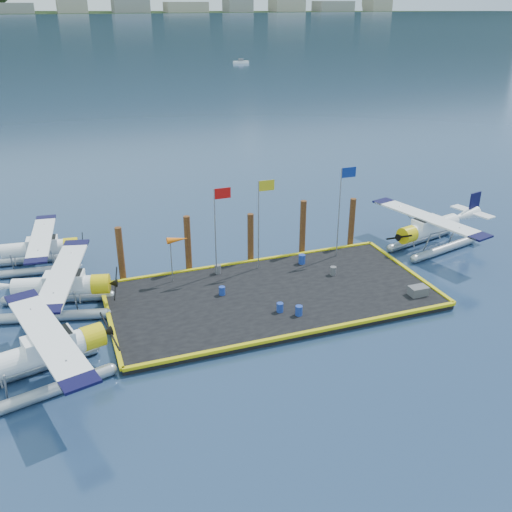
% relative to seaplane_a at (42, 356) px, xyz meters
% --- Properties ---
extents(ground, '(4000.00, 4000.00, 0.00)m').
position_rel_seaplane_a_xyz_m(ground, '(13.62, 4.28, -1.58)').
color(ground, navy).
rests_on(ground, ground).
extents(dock, '(20.00, 10.00, 0.40)m').
position_rel_seaplane_a_xyz_m(dock, '(13.62, 4.28, -1.38)').
color(dock, black).
rests_on(dock, ground).
extents(dock_bumpers, '(20.25, 10.25, 0.18)m').
position_rel_seaplane_a_xyz_m(dock_bumpers, '(13.62, 4.28, -1.09)').
color(dock_bumpers, '#CABB0B').
rests_on(dock_bumpers, dock).
extents(far_backdrop, '(3050.00, 2050.00, 810.00)m').
position_rel_seaplane_a_xyz_m(far_backdrop, '(253.53, 1741.80, 7.87)').
color(far_backdrop, black).
rests_on(far_backdrop, ground).
extents(seaplane_a, '(9.45, 10.19, 3.62)m').
position_rel_seaplane_a_xyz_m(seaplane_a, '(0.00, 0.00, 0.00)').
color(seaplane_a, '#9CA3AA').
rests_on(seaplane_a, ground).
extents(seaplane_b, '(9.16, 9.92, 3.52)m').
position_rel_seaplane_a_xyz_m(seaplane_b, '(1.07, 7.20, -0.05)').
color(seaplane_b, '#9CA3AA').
rests_on(seaplane_b, ground).
extents(seaplane_c, '(8.11, 8.95, 3.17)m').
position_rel_seaplane_a_xyz_m(seaplane_c, '(-0.04, 14.03, -0.20)').
color(seaplane_c, '#9CA3AA').
rests_on(seaplane_c, ground).
extents(seaplane_d, '(9.28, 10.03, 3.56)m').
position_rel_seaplane_a_xyz_m(seaplane_d, '(27.68, 7.66, -0.03)').
color(seaplane_d, '#9CA3AA').
rests_on(seaplane_d, ground).
extents(drum_0, '(0.39, 0.39, 0.55)m').
position_rel_seaplane_a_xyz_m(drum_0, '(10.63, 5.19, -0.90)').
color(drum_0, navy).
rests_on(drum_0, dock).
extents(drum_1, '(0.40, 0.40, 0.57)m').
position_rel_seaplane_a_xyz_m(drum_1, '(13.23, 1.97, -0.89)').
color(drum_1, navy).
rests_on(drum_1, dock).
extents(drum_2, '(0.41, 0.41, 0.58)m').
position_rel_seaplane_a_xyz_m(drum_2, '(18.47, 5.38, -0.89)').
color(drum_2, '#525256').
rests_on(drum_2, dock).
extents(drum_3, '(0.42, 0.42, 0.59)m').
position_rel_seaplane_a_xyz_m(drum_3, '(14.12, 1.22, -0.88)').
color(drum_3, navy).
rests_on(drum_3, dock).
extents(drum_4, '(0.47, 0.47, 0.66)m').
position_rel_seaplane_a_xyz_m(drum_4, '(17.24, 7.73, -0.85)').
color(drum_4, navy).
rests_on(drum_4, dock).
extents(drum_5, '(0.43, 0.43, 0.61)m').
position_rel_seaplane_a_xyz_m(drum_5, '(11.25, 8.24, -0.87)').
color(drum_5, '#525256').
rests_on(drum_5, dock).
extents(crate, '(1.14, 0.76, 0.57)m').
position_rel_seaplane_a_xyz_m(crate, '(22.16, 0.98, -0.89)').
color(crate, '#525256').
rests_on(crate, dock).
extents(flagpole_red, '(1.14, 0.08, 6.00)m').
position_rel_seaplane_a_xyz_m(flagpole_red, '(11.32, 8.08, 2.82)').
color(flagpole_red, gray).
rests_on(flagpole_red, dock).
extents(flagpole_yellow, '(1.14, 0.08, 6.20)m').
position_rel_seaplane_a_xyz_m(flagpole_yellow, '(14.32, 8.08, 2.93)').
color(flagpole_yellow, gray).
rests_on(flagpole_yellow, dock).
extents(flagpole_blue, '(1.14, 0.08, 6.50)m').
position_rel_seaplane_a_xyz_m(flagpole_blue, '(20.31, 8.08, 3.11)').
color(flagpole_blue, gray).
rests_on(flagpole_blue, dock).
extents(windsock, '(1.40, 0.44, 3.12)m').
position_rel_seaplane_a_xyz_m(windsock, '(8.59, 8.08, 1.65)').
color(windsock, gray).
rests_on(windsock, dock).
extents(piling_0, '(0.44, 0.44, 4.00)m').
position_rel_seaplane_a_xyz_m(piling_0, '(5.12, 9.68, 0.42)').
color(piling_0, '#421F13').
rests_on(piling_0, ground).
extents(piling_1, '(0.44, 0.44, 4.20)m').
position_rel_seaplane_a_xyz_m(piling_1, '(9.62, 9.68, 0.52)').
color(piling_1, '#421F13').
rests_on(piling_1, ground).
extents(piling_2, '(0.44, 0.44, 3.80)m').
position_rel_seaplane_a_xyz_m(piling_2, '(14.12, 9.68, 0.32)').
color(piling_2, '#421F13').
rests_on(piling_2, ground).
extents(piling_3, '(0.44, 0.44, 4.30)m').
position_rel_seaplane_a_xyz_m(piling_3, '(18.12, 9.68, 0.57)').
color(piling_3, '#421F13').
rests_on(piling_3, ground).
extents(piling_4, '(0.44, 0.44, 4.00)m').
position_rel_seaplane_a_xyz_m(piling_4, '(22.12, 9.68, 0.42)').
color(piling_4, '#421F13').
rests_on(piling_4, ground).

